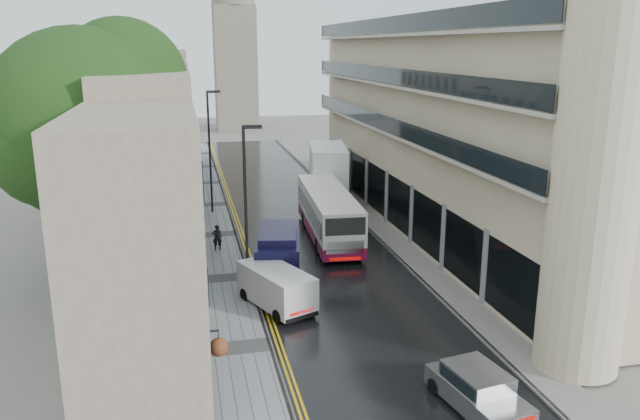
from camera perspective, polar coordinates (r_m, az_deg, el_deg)
name	(u,v)px	position (r m, az deg, el deg)	size (l,w,h in m)	color
road	(302,230)	(43.19, -1.69, -1.88)	(9.00, 85.00, 0.02)	black
left_sidewalk	(216,235)	(42.52, -9.46, -2.28)	(2.70, 85.00, 0.12)	gray
right_sidewalk	(376,225)	(44.45, 5.16, -1.38)	(1.80, 85.00, 0.12)	slate
old_shop_row	(156,144)	(43.66, -14.73, 5.89)	(4.50, 56.00, 12.00)	gray
modern_block	(455,128)	(43.42, 12.21, 7.32)	(8.00, 40.00, 14.00)	beige
tree_near	(87,156)	(33.94, -20.52, 4.61)	(10.56, 10.56, 13.89)	black
tree_far	(118,135)	(46.78, -18.01, 6.50)	(9.24, 9.24, 12.46)	black
cream_bus	(318,229)	(37.98, -0.19, -1.74)	(2.62, 11.51, 3.14)	silver
white_lorry	(313,179)	(48.50, -0.64, 2.89)	(2.71, 9.03, 4.74)	white
silver_hatchback	(484,417)	(21.88, 14.77, -17.80)	(1.80, 4.11, 1.54)	#9D9DA1
white_van	(278,303)	(28.84, -3.88, -8.45)	(1.92, 4.49, 2.03)	silver
navy_van	(257,264)	(32.47, -5.78, -4.94)	(2.29, 5.71, 2.91)	black
pedestrian	(217,237)	(39.06, -9.39, -2.49)	(0.59, 0.39, 1.62)	black
lamp_post_near	(246,211)	(31.31, -6.80, -0.13)	(0.96, 0.21, 8.54)	black
lamp_post_far	(210,153)	(47.26, -10.04, 5.15)	(1.02, 0.23, 9.09)	black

